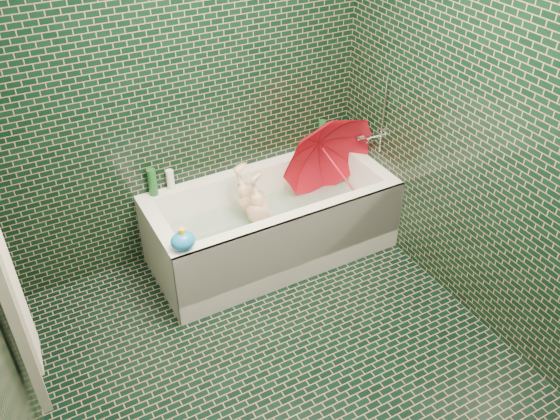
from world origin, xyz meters
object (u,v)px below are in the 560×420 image
bathtub (273,230)px  umbrella (338,169)px  child (260,219)px  bath_toy (183,241)px  rubber_duck (303,149)px

bathtub → umbrella: bearing=-3.5°
child → umbrella: bearing=71.9°
umbrella → bath_toy: 1.29m
rubber_duck → bathtub: bearing=-160.3°
bathtub → rubber_duck: 0.67m
bathtub → rubber_duck: size_ratio=15.73×
child → rubber_duck: (0.51, 0.29, 0.28)m
bathtub → rubber_duck: bearing=37.7°
rubber_duck → bath_toy: (-1.19, -0.63, 0.03)m
bathtub → bath_toy: bath_toy is taller
child → rubber_duck: bearing=109.1°
child → bath_toy: (-0.68, -0.34, 0.31)m
bathtub → rubber_duck: (0.44, 0.34, 0.38)m
bathtub → rubber_duck: rubber_duck is taller
rubber_duck → child: bearing=-168.7°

